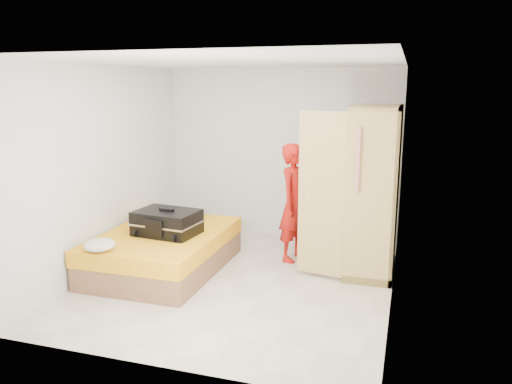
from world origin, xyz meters
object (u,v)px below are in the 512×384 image
(bed, at_px, (164,251))
(suitcase, at_px, (167,223))
(wardrobe, at_px, (370,194))
(round_cushion, at_px, (100,245))
(person, at_px, (295,203))

(bed, relative_size, suitcase, 2.43)
(wardrobe, bearing_deg, suitcase, -161.08)
(suitcase, xyz_separation_m, round_cushion, (-0.43, -0.81, -0.08))
(wardrobe, relative_size, round_cushion, 5.92)
(bed, height_order, person, person)
(wardrobe, height_order, suitcase, wardrobe)
(round_cushion, bearing_deg, wardrobe, 29.95)
(bed, height_order, round_cushion, round_cushion)
(person, bearing_deg, suitcase, 139.39)
(wardrobe, xyz_separation_m, round_cushion, (-2.85, -1.64, -0.43))
(wardrobe, distance_m, suitcase, 2.58)
(wardrobe, xyz_separation_m, suitcase, (-2.42, -0.83, -0.35))
(bed, xyz_separation_m, round_cushion, (-0.35, -0.87, 0.32))
(round_cushion, bearing_deg, bed, 68.15)
(wardrobe, bearing_deg, round_cushion, -150.05)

